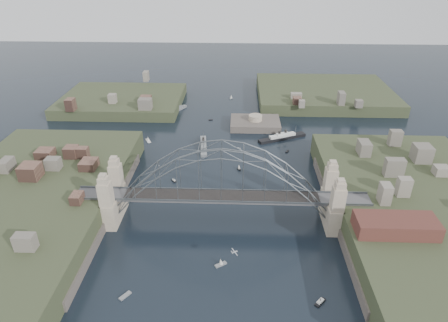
% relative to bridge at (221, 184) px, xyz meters
% --- Properties ---
extents(ground, '(500.00, 500.00, 0.00)m').
position_rel_bridge_xyz_m(ground, '(0.00, 0.00, -12.32)').
color(ground, black).
rests_on(ground, ground).
extents(bridge, '(84.00, 13.80, 24.60)m').
position_rel_bridge_xyz_m(bridge, '(0.00, 0.00, 0.00)').
color(bridge, '#525154').
rests_on(bridge, ground).
extents(shore_west, '(50.50, 90.00, 12.00)m').
position_rel_bridge_xyz_m(shore_west, '(-57.32, 0.00, -10.35)').
color(shore_west, '#343D23').
rests_on(shore_west, ground).
extents(shore_east, '(50.50, 90.00, 12.00)m').
position_rel_bridge_xyz_m(shore_east, '(57.32, 0.00, -10.35)').
color(shore_east, '#343D23').
rests_on(shore_east, ground).
extents(headland_nw, '(60.00, 45.00, 9.00)m').
position_rel_bridge_xyz_m(headland_nw, '(-55.00, 95.00, -11.82)').
color(headland_nw, '#343D23').
rests_on(headland_nw, ground).
extents(headland_ne, '(70.00, 55.00, 9.50)m').
position_rel_bridge_xyz_m(headland_ne, '(50.00, 110.00, -11.57)').
color(headland_ne, '#343D23').
rests_on(headland_ne, ground).
extents(fort_island, '(22.00, 16.00, 9.40)m').
position_rel_bridge_xyz_m(fort_island, '(12.00, 70.00, -12.66)').
color(fort_island, '#504841').
rests_on(fort_island, ground).
extents(wharf_shed, '(20.00, 8.00, 4.00)m').
position_rel_bridge_xyz_m(wharf_shed, '(44.00, -14.00, -2.32)').
color(wharf_shed, '#592D26').
rests_on(wharf_shed, shore_east).
extents(finger_pier, '(4.00, 22.00, 1.40)m').
position_rel_bridge_xyz_m(finger_pier, '(39.00, -28.00, -11.62)').
color(finger_pier, '#525154').
rests_on(finger_pier, ground).
extents(naval_cruiser_near, '(4.10, 17.65, 5.25)m').
position_rel_bridge_xyz_m(naval_cruiser_near, '(-9.45, 47.76, -11.51)').
color(naval_cruiser_near, gray).
rests_on(naval_cruiser_near, ground).
extents(naval_cruiser_far, '(8.27, 13.05, 4.66)m').
position_rel_bridge_xyz_m(naval_cruiser_far, '(-25.99, 87.67, -11.60)').
color(naval_cruiser_far, gray).
rests_on(naval_cruiser_far, ground).
extents(ocean_liner, '(20.68, 11.89, 5.28)m').
position_rel_bridge_xyz_m(ocean_liner, '(22.98, 56.91, -11.50)').
color(ocean_liner, black).
rests_on(ocean_liner, ground).
extents(aeroplane, '(1.67, 2.65, 0.42)m').
position_rel_bridge_xyz_m(aeroplane, '(3.96, -22.03, -5.21)').
color(aeroplane, silver).
extents(small_boat_a, '(1.98, 2.15, 1.43)m').
position_rel_bridge_xyz_m(small_boat_a, '(-17.43, 21.01, -12.04)').
color(small_boat_a, white).
rests_on(small_boat_a, ground).
extents(small_boat_b, '(1.44, 2.02, 2.38)m').
position_rel_bridge_xyz_m(small_boat_b, '(4.93, 30.25, -11.37)').
color(small_boat_b, white).
rests_on(small_boat_b, ground).
extents(small_boat_c, '(3.21, 2.60, 2.38)m').
position_rel_bridge_xyz_m(small_boat_c, '(0.63, -18.95, -11.59)').
color(small_boat_c, white).
rests_on(small_boat_c, ground).
extents(small_boat_d, '(1.75, 2.45, 0.45)m').
position_rel_bridge_xyz_m(small_boat_d, '(23.95, 45.14, -12.17)').
color(small_boat_d, white).
rests_on(small_boat_d, ground).
extents(small_boat_e, '(2.96, 4.07, 2.38)m').
position_rel_bridge_xyz_m(small_boat_e, '(-33.04, 52.66, -11.71)').
color(small_boat_e, white).
rests_on(small_boat_e, ground).
extents(small_boat_f, '(1.53, 1.11, 0.45)m').
position_rel_bridge_xyz_m(small_boat_f, '(4.88, 47.08, -12.17)').
color(small_boat_f, white).
rests_on(small_boat_f, ground).
extents(small_boat_g, '(2.92, 3.03, 1.43)m').
position_rel_bridge_xyz_m(small_boat_g, '(23.65, -30.10, -12.04)').
color(small_boat_g, white).
rests_on(small_boat_g, ground).
extents(small_boat_h, '(1.98, 0.86, 0.45)m').
position_rel_bridge_xyz_m(small_boat_h, '(-8.61, 76.49, -12.17)').
color(small_boat_h, white).
rests_on(small_boat_h, ground).
extents(small_boat_i, '(2.72, 2.38, 0.45)m').
position_rel_bridge_xyz_m(small_boat_i, '(24.76, 13.33, -12.17)').
color(small_boat_i, white).
rests_on(small_boat_i, ground).
extents(small_boat_j, '(2.62, 3.06, 0.45)m').
position_rel_bridge_xyz_m(small_boat_j, '(-20.88, -29.96, -12.17)').
color(small_boat_j, white).
rests_on(small_boat_j, ground).
extents(small_boat_k, '(1.90, 1.90, 2.38)m').
position_rel_bridge_xyz_m(small_boat_k, '(0.34, 106.99, -11.39)').
color(small_boat_k, white).
rests_on(small_boat_k, ground).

